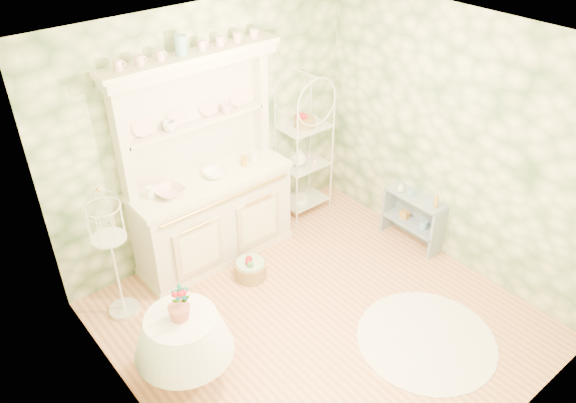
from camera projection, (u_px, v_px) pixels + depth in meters
floor at (321, 321)px, 5.48m from camera, size 3.60×3.60×0.00m
ceiling at (333, 50)px, 3.99m from camera, size 3.60×3.60×0.00m
wall_left at (130, 302)px, 3.78m from camera, size 3.60×3.60×0.00m
wall_right at (456, 144)px, 5.69m from camera, size 3.60×3.60×0.00m
wall_back at (209, 133)px, 5.89m from camera, size 3.60×3.60×0.00m
wall_front at (518, 328)px, 3.58m from camera, size 3.60×3.60×0.00m
kitchen_dresser at (209, 166)px, 5.72m from camera, size 1.87×0.61×2.29m
bakers_rack at (304, 146)px, 6.62m from camera, size 0.56×0.40×1.79m
side_shelf at (413, 221)px, 6.40m from camera, size 0.31×0.69×0.57m
round_table at (185, 351)px, 4.75m from camera, size 0.79×0.79×0.65m
birdcage_stand at (112, 254)px, 5.20m from camera, size 0.38×0.38×1.44m
floor_basket at (251, 269)px, 5.97m from camera, size 0.35×0.35×0.22m
lace_rug at (426, 340)px, 5.27m from camera, size 1.31×1.31×0.01m
bowl_floral at (170, 194)px, 5.52m from camera, size 0.34×0.34×0.07m
bowl_white at (215, 176)px, 5.81m from camera, size 0.28×0.28×0.08m
cup_left at (170, 128)px, 5.40m from camera, size 0.17×0.17×0.10m
cup_right at (226, 111)px, 5.73m from camera, size 0.11×0.11×0.10m
potted_geranium at (181, 300)px, 4.51m from camera, size 0.17×0.13×0.28m
bottle_amber at (436, 201)px, 6.02m from camera, size 0.07×0.07×0.15m
bottle_blue at (412, 193)px, 6.21m from camera, size 0.06×0.06×0.10m
bottle_glass at (401, 189)px, 6.29m from camera, size 0.11×0.11×0.11m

